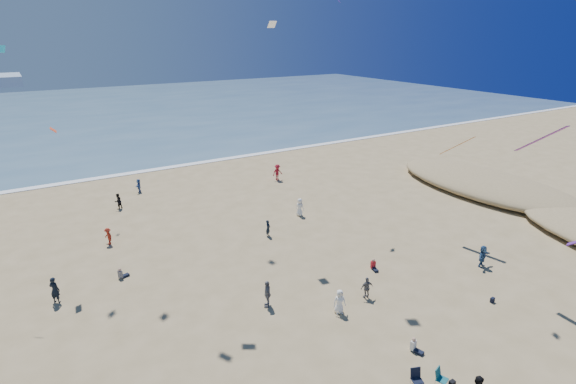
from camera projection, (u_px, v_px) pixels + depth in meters
ocean at (66, 115)px, 95.22m from camera, size 220.00×100.00×0.06m
surf_line at (117, 175)px, 55.08m from camera, size 220.00×1.20×0.08m
standing_flyers at (270, 242)px, 35.82m from camera, size 28.99×40.22×1.92m
seated_group at (329, 326)px, 26.21m from camera, size 17.20×23.88×0.84m
black_backpack at (452, 384)px, 22.21m from camera, size 0.30×0.22×0.38m
navy_bag at (492, 300)px, 29.21m from camera, size 0.28×0.18×0.34m
kites_aloft at (350, 62)px, 28.20m from camera, size 41.55×46.36×27.28m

